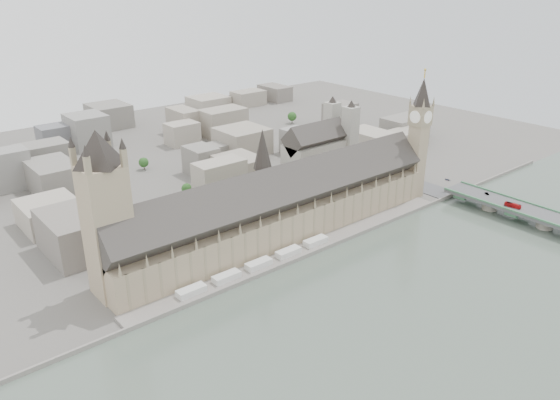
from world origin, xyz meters
TOP-DOWN VIEW (x-y plane):
  - ground at (0.00, 0.00)m, footprint 900.00×900.00m
  - river_thames at (0.00, -165.00)m, footprint 600.00×600.00m
  - embankment_wall at (0.00, -15.00)m, footprint 600.00×1.50m
  - river_terrace at (0.00, -7.50)m, footprint 270.00×15.00m
  - terrace_tents at (-40.00, -7.00)m, footprint 118.00×7.00m
  - palace_of_westminster at (0.00, 19.70)m, footprint 265.00×40.73m
  - elizabeth_tower at (138.00, 8.00)m, footprint 17.00×17.00m
  - victoria_tower at (-122.00, 26.00)m, footprint 30.00×30.00m
  - central_tower at (-10.00, 26.00)m, footprint 13.00×13.00m
  - westminster_bridge at (162.00, -87.50)m, footprint 25.00×325.00m
  - westminster_abbey at (110.92, 95.00)m, footprint 68.00×36.00m
  - city_skyline_inland at (0.00, 245.00)m, footprint 720.00×360.00m
  - park_trees at (-10.00, 60.00)m, footprint 110.00×30.00m
  - red_bus_north at (156.95, -70.65)m, footprint 4.60×12.59m
  - car_silver at (165.73, -43.82)m, footprint 3.19×4.62m
  - car_approach at (168.53, -4.82)m, footprint 2.96×5.23m

SIDE VIEW (x-z plane):
  - ground at x=0.00m, z-range 0.00..0.00m
  - river_thames at x=0.00m, z-range 0.00..0.00m
  - river_terrace at x=0.00m, z-range 0.00..2.00m
  - embankment_wall at x=0.00m, z-range 0.00..3.00m
  - terrace_tents at x=-40.00m, z-range 2.00..6.00m
  - westminster_bridge at x=162.00m, z-range 0.00..10.25m
  - park_trees at x=-10.00m, z-range 0.00..15.00m
  - car_approach at x=168.53m, z-range 10.25..11.68m
  - car_silver at x=165.73m, z-range 10.25..11.69m
  - red_bus_north at x=156.95m, z-range 10.25..13.68m
  - city_skyline_inland at x=0.00m, z-range 0.00..38.00m
  - palace_of_westminster at x=0.00m, z-range -5.02..50.43m
  - westminster_abbey at x=110.92m, z-range -6.92..57.08m
  - victoria_tower at x=-122.00m, z-range 5.20..105.20m
  - central_tower at x=-10.00m, z-range 33.92..81.92m
  - elizabeth_tower at x=138.00m, z-range 4.34..111.84m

